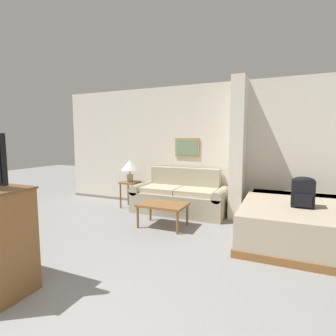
# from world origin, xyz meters

# --- Properties ---
(wall_back) EXTENTS (6.69, 0.16, 2.60)m
(wall_back) POSITION_xyz_m (-0.00, 4.31, 1.29)
(wall_back) COLOR silver
(wall_back) RESTS_ON ground_plane
(wall_partition_pillar) EXTENTS (0.24, 0.57, 2.60)m
(wall_partition_pillar) POSITION_xyz_m (0.88, 3.97, 1.30)
(wall_partition_pillar) COLOR silver
(wall_partition_pillar) RESTS_ON ground_plane
(couch) EXTENTS (1.88, 0.84, 0.88)m
(couch) POSITION_xyz_m (-0.23, 3.83, 0.31)
(couch) COLOR tan
(couch) RESTS_ON ground_plane
(coffee_table) EXTENTS (0.79, 0.54, 0.40)m
(coffee_table) POSITION_xyz_m (-0.18, 2.88, 0.36)
(coffee_table) COLOR brown
(coffee_table) RESTS_ON ground_plane
(side_table) EXTENTS (0.37, 0.37, 0.56)m
(side_table) POSITION_xyz_m (-1.35, 3.75, 0.44)
(side_table) COLOR brown
(side_table) RESTS_ON ground_plane
(table_lamp) EXTENTS (0.38, 0.38, 0.47)m
(table_lamp) POSITION_xyz_m (-1.35, 3.75, 0.90)
(table_lamp) COLOR tan
(table_lamp) RESTS_ON side_table
(bed) EXTENTS (1.72, 2.03, 0.54)m
(bed) POSITION_xyz_m (1.95, 3.20, 0.27)
(bed) COLOR brown
(bed) RESTS_ON ground_plane
(backpack) EXTENTS (0.29, 0.24, 0.43)m
(backpack) POSITION_xyz_m (1.92, 3.00, 0.76)
(backpack) COLOR black
(backpack) RESTS_ON bed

